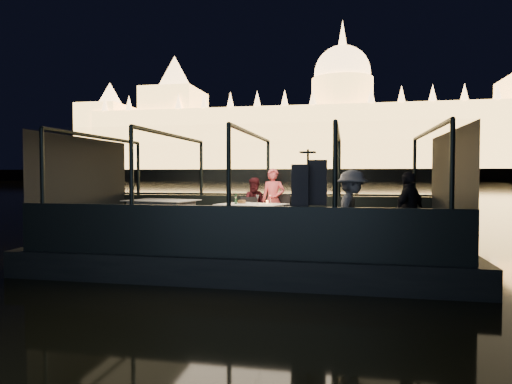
% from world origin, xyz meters
% --- Properties ---
extents(river_water, '(500.00, 500.00, 0.00)m').
position_xyz_m(river_water, '(0.00, 80.00, 0.00)').
color(river_water, black).
rests_on(river_water, ground).
extents(boat_hull, '(8.60, 4.40, 1.00)m').
position_xyz_m(boat_hull, '(0.00, 0.00, 0.00)').
color(boat_hull, black).
rests_on(boat_hull, river_water).
extents(boat_deck, '(8.00, 4.00, 0.04)m').
position_xyz_m(boat_deck, '(0.00, 0.00, 0.48)').
color(boat_deck, black).
rests_on(boat_deck, boat_hull).
extents(gunwale_port, '(8.00, 0.08, 0.90)m').
position_xyz_m(gunwale_port, '(0.00, 2.00, 0.95)').
color(gunwale_port, black).
rests_on(gunwale_port, boat_deck).
extents(gunwale_starboard, '(8.00, 0.08, 0.90)m').
position_xyz_m(gunwale_starboard, '(0.00, -2.00, 0.95)').
color(gunwale_starboard, black).
rests_on(gunwale_starboard, boat_deck).
extents(cabin_glass_port, '(8.00, 0.02, 1.40)m').
position_xyz_m(cabin_glass_port, '(0.00, 2.00, 2.10)').
color(cabin_glass_port, '#99B2B2').
rests_on(cabin_glass_port, gunwale_port).
extents(cabin_glass_starboard, '(8.00, 0.02, 1.40)m').
position_xyz_m(cabin_glass_starboard, '(0.00, -2.00, 2.10)').
color(cabin_glass_starboard, '#99B2B2').
rests_on(cabin_glass_starboard, gunwale_starboard).
extents(cabin_roof_glass, '(8.00, 4.00, 0.02)m').
position_xyz_m(cabin_roof_glass, '(0.00, 0.00, 2.80)').
color(cabin_roof_glass, '#99B2B2').
rests_on(cabin_roof_glass, boat_deck).
extents(end_wall_fore, '(0.02, 4.00, 2.30)m').
position_xyz_m(end_wall_fore, '(-4.00, 0.00, 1.65)').
color(end_wall_fore, black).
rests_on(end_wall_fore, boat_deck).
extents(end_wall_aft, '(0.02, 4.00, 2.30)m').
position_xyz_m(end_wall_aft, '(4.00, 0.00, 1.65)').
color(end_wall_aft, black).
rests_on(end_wall_aft, boat_deck).
extents(canopy_ribs, '(8.00, 4.00, 2.30)m').
position_xyz_m(canopy_ribs, '(0.00, 0.00, 1.65)').
color(canopy_ribs, black).
rests_on(canopy_ribs, boat_deck).
extents(embankment, '(400.00, 140.00, 6.00)m').
position_xyz_m(embankment, '(0.00, 210.00, 1.00)').
color(embankment, '#423D33').
rests_on(embankment, ground).
extents(parliament_building, '(220.00, 32.00, 60.00)m').
position_xyz_m(parliament_building, '(0.00, 175.00, 29.00)').
color(parliament_building, '#F2D18C').
rests_on(parliament_building, embankment).
extents(dining_table_central, '(1.69, 1.43, 0.77)m').
position_xyz_m(dining_table_central, '(-0.15, 0.65, 0.89)').
color(dining_table_central, white).
rests_on(dining_table_central, boat_deck).
extents(dining_table_aft, '(1.74, 1.39, 0.84)m').
position_xyz_m(dining_table_aft, '(-2.39, 0.75, 0.89)').
color(dining_table_aft, white).
rests_on(dining_table_aft, boat_deck).
extents(chair_port_left, '(0.53, 0.53, 0.87)m').
position_xyz_m(chair_port_left, '(-0.40, 1.27, 0.95)').
color(chair_port_left, black).
rests_on(chair_port_left, boat_deck).
extents(chair_port_right, '(0.54, 0.54, 0.94)m').
position_xyz_m(chair_port_right, '(0.41, 1.49, 0.95)').
color(chair_port_right, black).
rests_on(chair_port_right, boat_deck).
extents(coat_stand, '(0.55, 0.45, 1.87)m').
position_xyz_m(coat_stand, '(1.33, -1.75, 1.40)').
color(coat_stand, black).
rests_on(coat_stand, boat_deck).
extents(person_woman_coral, '(0.58, 0.40, 1.59)m').
position_xyz_m(person_woman_coral, '(0.20, 1.60, 1.25)').
color(person_woman_coral, '#F35861').
rests_on(person_woman_coral, boat_deck).
extents(person_man_maroon, '(0.70, 0.57, 1.37)m').
position_xyz_m(person_man_maroon, '(-0.26, 1.65, 1.25)').
color(person_man_maroon, '#3C1017').
rests_on(person_man_maroon, boat_deck).
extents(passenger_stripe, '(0.67, 1.05, 1.53)m').
position_xyz_m(passenger_stripe, '(2.08, -1.53, 1.35)').
color(passenger_stripe, silver).
rests_on(passenger_stripe, boat_deck).
extents(passenger_dark, '(0.84, 0.92, 1.50)m').
position_xyz_m(passenger_dark, '(3.09, -1.07, 1.35)').
color(passenger_dark, black).
rests_on(passenger_dark, boat_deck).
extents(wine_bottle, '(0.07, 0.07, 0.26)m').
position_xyz_m(wine_bottle, '(-0.51, 0.59, 1.42)').
color(wine_bottle, '#14381A').
rests_on(wine_bottle, dining_table_central).
extents(bread_basket, '(0.25, 0.25, 0.08)m').
position_xyz_m(bread_basket, '(-0.43, 0.82, 1.31)').
color(bread_basket, brown).
rests_on(bread_basket, dining_table_central).
extents(amber_candle, '(0.06, 0.06, 0.07)m').
position_xyz_m(amber_candle, '(0.17, 0.88, 1.31)').
color(amber_candle, orange).
rests_on(amber_candle, dining_table_central).
extents(plate_near, '(0.32, 0.32, 0.02)m').
position_xyz_m(plate_near, '(0.43, 0.72, 1.27)').
color(plate_near, white).
rests_on(plate_near, dining_table_central).
extents(plate_far, '(0.32, 0.32, 0.02)m').
position_xyz_m(plate_far, '(-0.39, 1.05, 1.27)').
color(plate_far, white).
rests_on(plate_far, dining_table_central).
extents(wine_glass_white, '(0.08, 0.08, 0.19)m').
position_xyz_m(wine_glass_white, '(-0.51, 0.55, 1.36)').
color(wine_glass_white, silver).
rests_on(wine_glass_white, dining_table_central).
extents(wine_glass_red, '(0.08, 0.08, 0.19)m').
position_xyz_m(wine_glass_red, '(0.23, 0.97, 1.36)').
color(wine_glass_red, silver).
rests_on(wine_glass_red, dining_table_central).
extents(wine_glass_empty, '(0.08, 0.08, 0.21)m').
position_xyz_m(wine_glass_empty, '(0.01, 0.52, 1.36)').
color(wine_glass_empty, silver).
rests_on(wine_glass_empty, dining_table_central).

